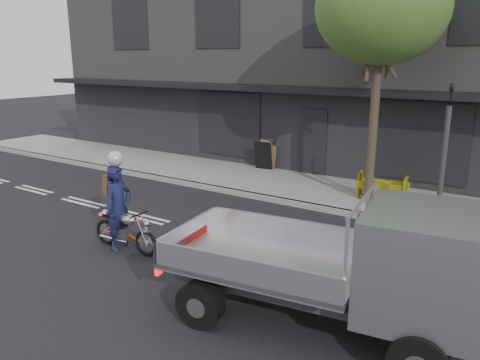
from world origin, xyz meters
The scene contains 11 objects.
ground centered at (0.00, 0.00, 0.00)m, with size 80.00×80.00×0.00m, color black.
sidewalk centered at (0.00, 4.70, 0.07)m, with size 32.00×3.20×0.15m, color gray.
kerb centered at (0.00, 3.10, 0.07)m, with size 32.00×0.20×0.15m, color gray.
building_main centered at (0.00, 11.30, 4.00)m, with size 26.00×10.00×8.00m, color slate.
street_tree centered at (2.20, 4.20, 5.28)m, with size 3.40×3.40×6.74m.
traffic_light_pole centered at (4.20, 3.35, 1.65)m, with size 0.12×0.12×3.50m.
motorcycle centered at (-1.20, -1.73, 0.47)m, with size 1.80×0.52×0.92m.
rider centered at (-1.35, -1.73, 0.93)m, with size 0.68×0.45×1.87m, color #171840.
flatbed_ute centered at (4.59, -2.03, 1.25)m, with size 4.92×2.48×2.19m.
construction_barrier centered at (2.46, 4.36, 0.54)m, with size 1.38×0.55×0.77m, color #FFF10D, non-canonical shape.
sandwich_board centered at (-2.25, 5.90, 0.66)m, with size 0.64×0.43×1.02m, color black, non-canonical shape.
Camera 1 is at (6.12, -8.30, 4.08)m, focal length 35.00 mm.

